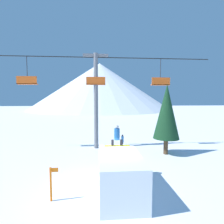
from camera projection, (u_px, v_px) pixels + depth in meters
ground_plane at (113, 184)px, 9.91m from camera, size 220.00×220.00×0.00m
mountain_ridge at (100, 86)px, 80.07m from camera, size 62.91×62.91×20.91m
snow_ramp at (120, 174)px, 8.94m from camera, size 2.11×4.08×1.98m
snowboarder at (117, 136)px, 10.48m from camera, size 1.53×0.33×1.28m
chairlift at (96, 92)px, 16.73m from camera, size 22.32×0.44×9.13m
pine_tree_near at (167, 112)px, 14.98m from camera, size 2.21×2.21×6.08m
trail_marker at (51, 183)px, 8.19m from camera, size 0.41×0.10×1.63m
distant_skier at (122, 140)px, 17.57m from camera, size 0.24×0.24×1.23m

